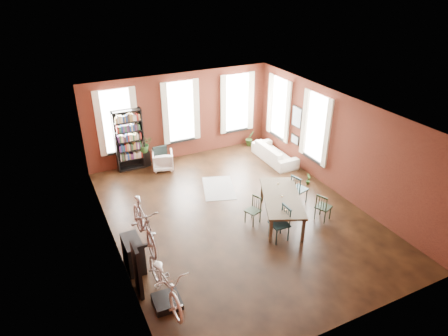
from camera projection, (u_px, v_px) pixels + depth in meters
room at (235, 139)px, 11.36m from camera, size 9.00×9.04×3.22m
dining_table at (281, 208)px, 11.39m from camera, size 1.85×2.46×0.76m
dining_chair_a at (279, 224)px, 10.52m from camera, size 0.46×0.46×0.98m
dining_chair_b at (253, 211)px, 11.24m from camera, size 0.48×0.48×0.81m
dining_chair_c at (323, 207)px, 11.38m from camera, size 0.51×0.51×0.84m
dining_chair_d at (299, 189)px, 12.19m from camera, size 0.52×0.52×0.93m
bookshelf at (129, 140)px, 13.91m from camera, size 1.00×0.32×2.20m
white_armchair at (163, 160)px, 14.21m from camera, size 0.85×0.82×0.72m
cream_sofa at (275, 150)px, 14.79m from camera, size 0.61×2.08×0.81m
striped_rug at (219, 188)px, 13.14m from camera, size 1.43×1.80×0.01m
bike_trainer at (167, 301)px, 8.65m from camera, size 0.61×0.61×0.17m
bike_wall_rack at (137, 270)px, 8.70m from camera, size 0.16×0.60×1.30m
console_table at (133, 254)px, 9.58m from camera, size 0.40×0.80×0.80m
plant_stand at (145, 159)px, 14.47m from camera, size 0.35×0.35×0.56m
plant_by_sofa at (250, 142)px, 16.13m from camera, size 0.42×0.67×0.28m
plant_small at (308, 182)px, 13.33m from camera, size 0.44×0.43×0.15m
bicycle_floor at (164, 264)px, 8.17m from camera, size 0.71×1.03×1.92m
bicycle_hung at (142, 211)px, 8.12m from camera, size 0.47×1.00×1.66m
plant_on_stand at (144, 146)px, 14.21m from camera, size 0.65×0.71×0.50m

